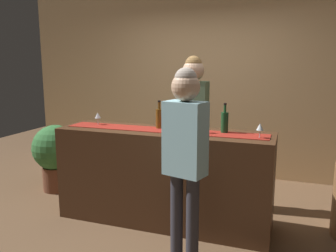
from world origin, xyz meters
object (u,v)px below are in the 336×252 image
object	(u,v)px
wine_bottle_green	(225,122)
wine_bottle_amber	(159,118)
wine_glass_near_customer	(206,123)
bartender	(193,113)
customer_sipping	(185,146)
potted_plant_tall	(56,153)
wine_glass_mid_counter	(260,127)
wine_glass_far_end	(98,116)

from	to	relation	value
wine_bottle_green	wine_bottle_amber	bearing A→B (deg)	179.89
wine_glass_near_customer	bartender	distance (m)	0.66
customer_sipping	potted_plant_tall	bearing A→B (deg)	168.53
wine_glass_mid_counter	potted_plant_tall	bearing A→B (deg)	169.96
wine_glass_far_end	customer_sipping	bearing A→B (deg)	-29.46
wine_bottle_green	wine_glass_mid_counter	world-z (taller)	wine_bottle_green
wine_glass_near_customer	wine_glass_far_end	world-z (taller)	same
wine_glass_near_customer	bartender	xyz separation A→B (m)	(-0.30, 0.59, 0.00)
wine_glass_mid_counter	potted_plant_tall	xyz separation A→B (m)	(-2.68, 0.47, -0.60)
bartender	potted_plant_tall	world-z (taller)	bartender
wine_bottle_green	wine_glass_far_end	distance (m)	1.44
wine_bottle_green	customer_sipping	bearing A→B (deg)	-104.46
wine_bottle_amber	bartender	bearing A→B (deg)	64.54
wine_bottle_green	wine_glass_far_end	world-z (taller)	wine_bottle_green
bartender	potted_plant_tall	bearing A→B (deg)	6.46
wine_bottle_amber	wine_glass_mid_counter	bearing A→B (deg)	-7.91
customer_sipping	wine_glass_near_customer	bearing A→B (deg)	103.23
customer_sipping	potted_plant_tall	distance (m)	2.44
wine_glass_far_end	wine_bottle_amber	bearing A→B (deg)	2.73
bartender	customer_sipping	distance (m)	1.27
customer_sipping	potted_plant_tall	size ratio (longest dim) A/B	1.88
wine_glass_far_end	customer_sipping	size ratio (longest dim) A/B	0.09
wine_glass_mid_counter	wine_glass_far_end	distance (m)	1.80
wine_bottle_amber	potted_plant_tall	distance (m)	1.76
wine_bottle_green	wine_glass_far_end	size ratio (longest dim) A/B	2.10
wine_glass_near_customer	customer_sipping	world-z (taller)	customer_sipping
wine_bottle_green	potted_plant_tall	size ratio (longest dim) A/B	0.34
wine_bottle_green	wine_glass_near_customer	size ratio (longest dim) A/B	2.10
wine_glass_near_customer	bartender	bearing A→B (deg)	116.81
bartender	customer_sipping	world-z (taller)	bartender
wine_bottle_green	customer_sipping	size ratio (longest dim) A/B	0.18
wine_glass_far_end	potted_plant_tall	distance (m)	1.13
wine_glass_mid_counter	potted_plant_tall	world-z (taller)	wine_glass_mid_counter
wine_glass_near_customer	wine_glass_far_end	distance (m)	1.27
wine_glass_near_customer	wine_glass_far_end	xyz separation A→B (m)	(-1.27, 0.06, 0.00)
bartender	potted_plant_tall	xyz separation A→B (m)	(-1.85, -0.17, -0.60)
wine_bottle_amber	bartender	world-z (taller)	bartender
wine_bottle_green	bartender	world-z (taller)	bartender
wine_bottle_green	bartender	xyz separation A→B (m)	(-0.47, 0.50, -0.01)
wine_glass_near_customer	wine_glass_far_end	bearing A→B (deg)	177.28
wine_glass_near_customer	customer_sipping	bearing A→B (deg)	-91.84
potted_plant_tall	wine_glass_near_customer	bearing A→B (deg)	-11.09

